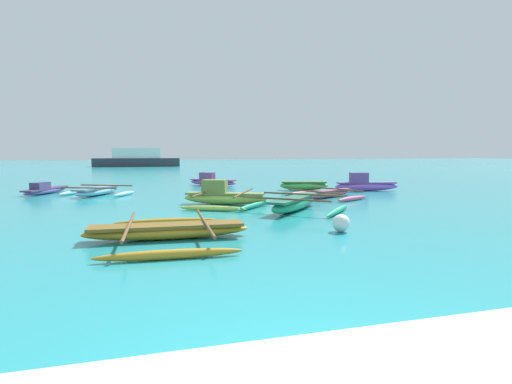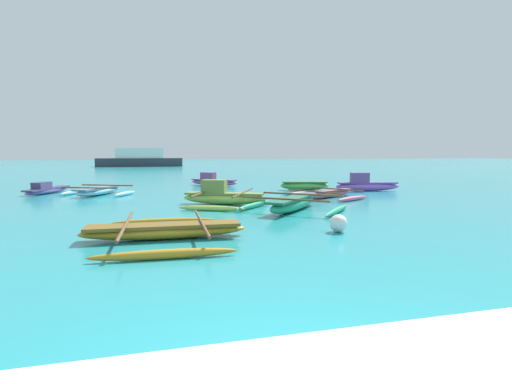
{
  "view_description": "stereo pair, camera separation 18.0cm",
  "coord_description": "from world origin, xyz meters",
  "px_view_note": "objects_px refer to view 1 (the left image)",
  "views": [
    {
      "loc": [
        -1.44,
        -2.93,
        2.12
      ],
      "look_at": [
        3.57,
        15.25,
        0.25
      ],
      "focal_mm": 28.0,
      "sensor_mm": 36.0,
      "label": 1
    },
    {
      "loc": [
        -1.27,
        -2.97,
        2.12
      ],
      "look_at": [
        3.57,
        15.25,
        0.25
      ],
      "focal_mm": 28.0,
      "sensor_mm": 36.0,
      "label": 2
    }
  ],
  "objects_px": {
    "distant_ferry": "(137,159)",
    "moored_boat_8": "(365,184)",
    "moored_boat_2": "(212,181)",
    "moored_boat_6": "(98,191)",
    "moored_boat_7": "(325,194)",
    "mooring_buoy_0": "(341,223)",
    "moored_boat_4": "(223,196)",
    "moored_boat_1": "(45,190)",
    "moored_boat_3": "(304,185)",
    "moored_boat_5": "(168,231)",
    "moored_boat_0": "(294,204)"
  },
  "relations": [
    {
      "from": "moored_boat_6",
      "to": "moored_boat_8",
      "type": "height_order",
      "value": "moored_boat_8"
    },
    {
      "from": "moored_boat_3",
      "to": "moored_boat_4",
      "type": "relative_size",
      "value": 0.6
    },
    {
      "from": "moored_boat_5",
      "to": "moored_boat_7",
      "type": "distance_m",
      "value": 10.4
    },
    {
      "from": "mooring_buoy_0",
      "to": "moored_boat_7",
      "type": "bearing_deg",
      "value": 67.79
    },
    {
      "from": "moored_boat_0",
      "to": "moored_boat_8",
      "type": "xyz_separation_m",
      "value": [
        6.47,
        6.02,
        0.1
      ]
    },
    {
      "from": "moored_boat_4",
      "to": "moored_boat_7",
      "type": "height_order",
      "value": "moored_boat_4"
    },
    {
      "from": "moored_boat_4",
      "to": "mooring_buoy_0",
      "type": "relative_size",
      "value": 9.84
    },
    {
      "from": "moored_boat_6",
      "to": "mooring_buoy_0",
      "type": "relative_size",
      "value": 7.63
    },
    {
      "from": "moored_boat_1",
      "to": "moored_boat_7",
      "type": "relative_size",
      "value": 0.87
    },
    {
      "from": "moored_boat_3",
      "to": "moored_boat_8",
      "type": "distance_m",
      "value": 3.38
    },
    {
      "from": "moored_boat_0",
      "to": "moored_boat_2",
      "type": "bearing_deg",
      "value": 46.43
    },
    {
      "from": "moored_boat_3",
      "to": "moored_boat_8",
      "type": "height_order",
      "value": "moored_boat_8"
    },
    {
      "from": "moored_boat_5",
      "to": "distant_ferry",
      "type": "distance_m",
      "value": 53.88
    },
    {
      "from": "mooring_buoy_0",
      "to": "distant_ferry",
      "type": "relative_size",
      "value": 0.04
    },
    {
      "from": "moored_boat_2",
      "to": "moored_boat_6",
      "type": "relative_size",
      "value": 0.81
    },
    {
      "from": "moored_boat_2",
      "to": "moored_boat_5",
      "type": "bearing_deg",
      "value": -61.96
    },
    {
      "from": "moored_boat_1",
      "to": "mooring_buoy_0",
      "type": "relative_size",
      "value": 7.11
    },
    {
      "from": "moored_boat_8",
      "to": "mooring_buoy_0",
      "type": "height_order",
      "value": "moored_boat_8"
    },
    {
      "from": "moored_boat_6",
      "to": "distant_ferry",
      "type": "xyz_separation_m",
      "value": [
        1.03,
        42.54,
        0.91
      ]
    },
    {
      "from": "moored_boat_2",
      "to": "moored_boat_3",
      "type": "xyz_separation_m",
      "value": [
        4.53,
        -4.46,
        -0.02
      ]
    },
    {
      "from": "moored_boat_1",
      "to": "distant_ferry",
      "type": "relative_size",
      "value": 0.27
    },
    {
      "from": "moored_boat_4",
      "to": "moored_boat_5",
      "type": "xyz_separation_m",
      "value": [
        -2.56,
        -6.14,
        -0.13
      ]
    },
    {
      "from": "moored_boat_0",
      "to": "moored_boat_4",
      "type": "relative_size",
      "value": 0.95
    },
    {
      "from": "moored_boat_4",
      "to": "mooring_buoy_0",
      "type": "xyz_separation_m",
      "value": [
        1.96,
        -6.48,
        -0.09
      ]
    },
    {
      "from": "moored_boat_5",
      "to": "moored_boat_6",
      "type": "height_order",
      "value": "moored_boat_6"
    },
    {
      "from": "moored_boat_7",
      "to": "moored_boat_0",
      "type": "bearing_deg",
      "value": -158.19
    },
    {
      "from": "distant_ferry",
      "to": "moored_boat_1",
      "type": "bearing_deg",
      "value": -95.18
    },
    {
      "from": "moored_boat_3",
      "to": "distant_ferry",
      "type": "relative_size",
      "value": 0.22
    },
    {
      "from": "moored_boat_3",
      "to": "moored_boat_8",
      "type": "relative_size",
      "value": 0.79
    },
    {
      "from": "moored_boat_2",
      "to": "moored_boat_8",
      "type": "xyz_separation_m",
      "value": [
        7.63,
        -5.8,
        0.06
      ]
    },
    {
      "from": "moored_boat_2",
      "to": "distant_ferry",
      "type": "bearing_deg",
      "value": 139.01
    },
    {
      "from": "moored_boat_2",
      "to": "moored_boat_4",
      "type": "relative_size",
      "value": 0.62
    },
    {
      "from": "moored_boat_2",
      "to": "moored_boat_0",
      "type": "bearing_deg",
      "value": -43.38
    },
    {
      "from": "moored_boat_2",
      "to": "mooring_buoy_0",
      "type": "relative_size",
      "value": 6.14
    },
    {
      "from": "moored_boat_5",
      "to": "mooring_buoy_0",
      "type": "distance_m",
      "value": 4.53
    },
    {
      "from": "moored_boat_1",
      "to": "moored_boat_2",
      "type": "bearing_deg",
      "value": -51.42
    },
    {
      "from": "moored_boat_7",
      "to": "moored_boat_1",
      "type": "bearing_deg",
      "value": 128.45
    },
    {
      "from": "moored_boat_6",
      "to": "moored_boat_7",
      "type": "distance_m",
      "value": 11.2
    },
    {
      "from": "moored_boat_1",
      "to": "moored_boat_4",
      "type": "xyz_separation_m",
      "value": [
        8.08,
        -6.56,
        0.11
      ]
    },
    {
      "from": "moored_boat_8",
      "to": "distant_ferry",
      "type": "distance_m",
      "value": 46.0
    },
    {
      "from": "distant_ferry",
      "to": "moored_boat_8",
      "type": "bearing_deg",
      "value": -73.57
    },
    {
      "from": "moored_boat_3",
      "to": "moored_boat_6",
      "type": "xyz_separation_m",
      "value": [
        -10.94,
        0.24,
        -0.06
      ]
    },
    {
      "from": "moored_boat_0",
      "to": "moored_boat_8",
      "type": "relative_size",
      "value": 1.24
    },
    {
      "from": "moored_boat_3",
      "to": "moored_boat_8",
      "type": "bearing_deg",
      "value": -6.31
    },
    {
      "from": "moored_boat_1",
      "to": "moored_boat_7",
      "type": "bearing_deg",
      "value": -91.73
    },
    {
      "from": "moored_boat_2",
      "to": "moored_boat_3",
      "type": "bearing_deg",
      "value": -3.52
    },
    {
      "from": "moored_boat_7",
      "to": "mooring_buoy_0",
      "type": "height_order",
      "value": "mooring_buoy_0"
    },
    {
      "from": "moored_boat_0",
      "to": "moored_boat_7",
      "type": "height_order",
      "value": "moored_boat_0"
    },
    {
      "from": "mooring_buoy_0",
      "to": "moored_boat_8",
      "type": "bearing_deg",
      "value": 56.4
    },
    {
      "from": "distant_ferry",
      "to": "moored_boat_6",
      "type": "bearing_deg",
      "value": -91.39
    }
  ]
}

